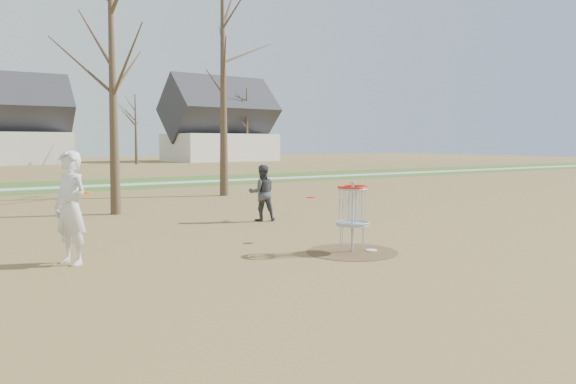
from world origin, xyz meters
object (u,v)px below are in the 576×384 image
object	(u,v)px
player_standing	(70,208)
player_throwing	(262,193)
disc_grounded	(371,250)
disc_golf_basket	(353,206)

from	to	relation	value
player_standing	player_throwing	distance (m)	6.35
player_throwing	disc_grounded	size ratio (longest dim) A/B	7.00
player_standing	disc_grounded	xyz separation A→B (m)	(5.19, -2.09, -0.98)
player_throwing	disc_golf_basket	bearing A→B (deg)	99.38
player_throwing	disc_golf_basket	xyz separation A→B (m)	(-0.88, -4.78, 0.14)
player_throwing	disc_grounded	xyz separation A→B (m)	(-0.50, -4.93, -0.75)
disc_grounded	disc_golf_basket	world-z (taller)	disc_golf_basket
player_standing	disc_grounded	distance (m)	5.68
disc_golf_basket	player_standing	bearing A→B (deg)	157.94
player_throwing	disc_grounded	bearing A→B (deg)	103.98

